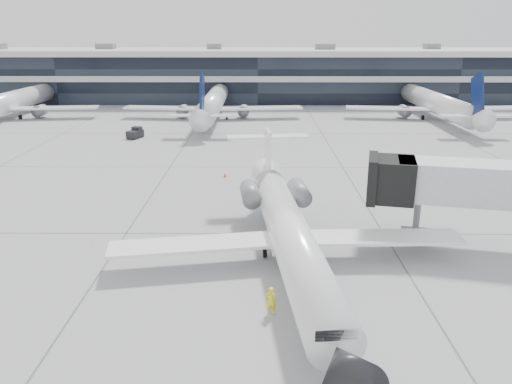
{
  "coord_description": "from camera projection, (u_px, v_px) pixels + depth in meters",
  "views": [
    {
      "loc": [
        0.33,
        -35.8,
        14.91
      ],
      "look_at": [
        0.08,
        2.5,
        2.6
      ],
      "focal_mm": 35.0,
      "sensor_mm": 36.0,
      "label": 1
    }
  ],
  "objects": [
    {
      "name": "bg_jet_left",
      "position": [
        12.0,
        117.0,
        91.29
      ],
      "size": [
        32.0,
        40.0,
        9.6
      ],
      "primitive_type": null,
      "color": "white",
      "rests_on": "ground"
    },
    {
      "name": "regional_jet",
      "position": [
        289.0,
        231.0,
        33.02
      ],
      "size": [
        23.76,
        29.67,
        6.85
      ],
      "rotation": [
        0.0,
        0.0,
        0.1
      ],
      "color": "white",
      "rests_on": "ground"
    },
    {
      "name": "traffic_cone",
      "position": [
        225.0,
        175.0,
        53.7
      ],
      "size": [
        0.36,
        0.36,
        0.51
      ],
      "rotation": [
        0.0,
        0.0,
        0.06
      ],
      "color": "#E5490C",
      "rests_on": "ground"
    },
    {
      "name": "bg_jet_center",
      "position": [
        214.0,
        118.0,
        91.05
      ],
      "size": [
        32.0,
        40.0,
        9.6
      ],
      "primitive_type": null,
      "color": "white",
      "rests_on": "ground"
    },
    {
      "name": "far_tug",
      "position": [
        135.0,
        133.0,
        73.33
      ],
      "size": [
        2.28,
        2.89,
        1.61
      ],
      "rotation": [
        0.0,
        0.0,
        -0.35
      ],
      "color": "black",
      "rests_on": "ground"
    },
    {
      "name": "bg_jet_right",
      "position": [
        433.0,
        118.0,
        90.8
      ],
      "size": [
        32.0,
        40.0,
        9.6
      ],
      "primitive_type": null,
      "color": "white",
      "rests_on": "ground"
    },
    {
      "name": "ramp_worker",
      "position": [
        271.0,
        301.0,
        27.39
      ],
      "size": [
        0.61,
        0.41,
        1.67
      ],
      "primitive_type": "imported",
      "rotation": [
        0.0,
        0.0,
        3.13
      ],
      "color": "#FEF41A",
      "rests_on": "ground"
    },
    {
      "name": "ground",
      "position": [
        255.0,
        234.0,
        38.64
      ],
      "size": [
        220.0,
        220.0,
        0.0
      ],
      "primitive_type": "plane",
      "color": "gray",
      "rests_on": "ground"
    },
    {
      "name": "terminal",
      "position": [
        258.0,
        77.0,
        115.18
      ],
      "size": [
        170.0,
        22.0,
        10.0
      ],
      "primitive_type": "cube",
      "color": "black",
      "rests_on": "ground"
    }
  ]
}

